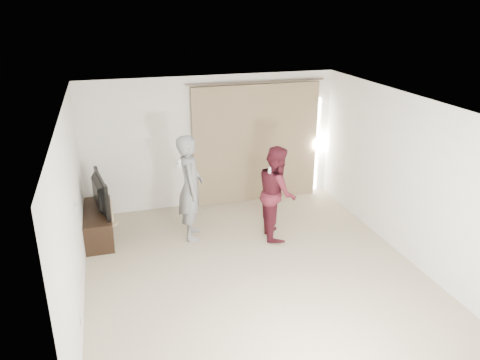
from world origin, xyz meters
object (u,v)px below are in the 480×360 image
tv (95,194)px  person_man (191,188)px  tv_console (99,224)px  person_woman (277,192)px

tv → person_man: size_ratio=0.59×
person_man → tv_console: bearing=165.2°
tv_console → person_man: person_man is taller
tv_console → person_woman: size_ratio=0.81×
tv_console → person_woman: (3.01, -0.79, 0.57)m
tv_console → person_woman: person_woman is taller
person_man → person_woman: (1.43, -0.37, -0.10)m
person_woman → person_man: bearing=165.4°
tv → person_man: 1.63m
person_man → person_woman: size_ratio=1.12×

